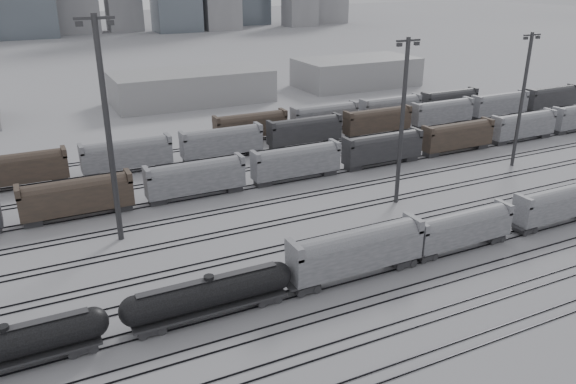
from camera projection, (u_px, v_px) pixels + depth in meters
name	position (u px, v px, depth m)	size (l,w,h in m)	color
ground	(362.00, 281.00, 62.50)	(900.00, 900.00, 0.00)	#ABABB0
tracks	(292.00, 221.00, 77.04)	(220.00, 71.50, 0.16)	black
tank_car_a	(7.00, 346.00, 47.85)	(17.04, 2.84, 4.21)	#262629
tank_car_b	(210.00, 294.00, 55.27)	(17.66, 2.94, 4.37)	#262629
hopper_car_a	(356.00, 249.00, 61.87)	(16.08, 3.20, 5.75)	#262629
hopper_car_b	(462.00, 227.00, 68.34)	(13.76, 2.73, 4.92)	#262629
hopper_car_c	(558.00, 203.00, 75.16)	(14.26, 2.83, 5.10)	#262629
light_mast_b	(108.00, 128.00, 66.68)	(4.45, 0.71, 27.81)	#333335
light_mast_c	(402.00, 119.00, 78.86)	(3.82, 0.61, 23.89)	#333335
light_mast_d	(522.00, 98.00, 94.51)	(3.65, 0.58, 22.82)	#333335
bg_string_near	(296.00, 163.00, 91.40)	(151.00, 3.00, 5.60)	gray
bg_string_mid	(305.00, 132.00, 108.83)	(151.00, 3.00, 5.60)	#262629
bg_string_far	(358.00, 114.00, 122.67)	(66.00, 3.00, 5.60)	#48392E
warehouse_mid	(192.00, 87.00, 144.25)	(40.00, 18.00, 8.00)	gray
warehouse_right	(356.00, 72.00, 164.77)	(35.00, 18.00, 8.00)	gray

